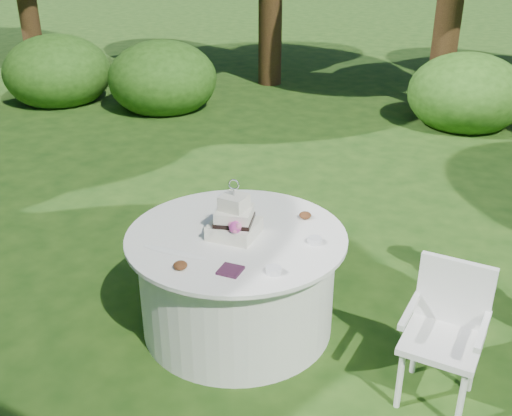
# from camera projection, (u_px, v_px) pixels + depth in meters

# --- Properties ---
(ground) EXTENTS (80.00, 80.00, 0.00)m
(ground) POSITION_uv_depth(u_px,v_px,m) (238.00, 324.00, 4.53)
(ground) COLOR #193B10
(ground) RESTS_ON ground
(napkins) EXTENTS (0.14, 0.14, 0.02)m
(napkins) POSITION_uv_depth(u_px,v_px,m) (230.00, 270.00, 3.74)
(napkins) COLOR #411C35
(napkins) RESTS_ON table
(feather_plume) EXTENTS (0.48, 0.07, 0.01)m
(feather_plume) POSITION_uv_depth(u_px,v_px,m) (174.00, 252.00, 3.95)
(feather_plume) COLOR white
(feather_plume) RESTS_ON table
(table) EXTENTS (1.56, 1.56, 0.77)m
(table) POSITION_uv_depth(u_px,v_px,m) (237.00, 280.00, 4.36)
(table) COLOR white
(table) RESTS_ON ground
(cake) EXTENTS (0.32, 0.33, 0.43)m
(cake) POSITION_uv_depth(u_px,v_px,m) (234.00, 221.00, 4.13)
(cake) COLOR white
(cake) RESTS_ON table
(chair) EXTENTS (0.51, 0.50, 0.91)m
(chair) POSITION_uv_depth(u_px,v_px,m) (447.00, 324.00, 3.67)
(chair) COLOR silver
(chair) RESTS_ON ground
(votives) EXTENTS (0.97, 0.96, 0.04)m
(votives) POSITION_uv_depth(u_px,v_px,m) (268.00, 234.00, 4.16)
(votives) COLOR silver
(votives) RESTS_ON table
(petal_cups) EXTENTS (0.59, 1.08, 0.05)m
(petal_cups) POSITION_uv_depth(u_px,v_px,m) (248.00, 238.00, 4.09)
(petal_cups) COLOR #562D16
(petal_cups) RESTS_ON table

